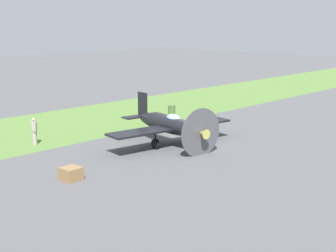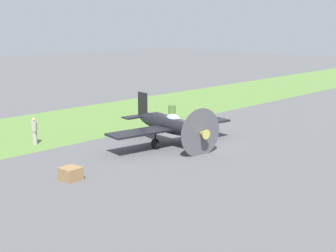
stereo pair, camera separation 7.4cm
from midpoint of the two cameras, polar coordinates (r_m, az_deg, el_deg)
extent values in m
plane|color=#515154|center=(31.53, 1.93, -1.92)|extent=(160.00, 160.00, 0.00)
cube|color=#567A38|center=(38.97, -9.42, 0.65)|extent=(120.00, 11.00, 0.01)
ellipsoid|color=black|center=(30.75, -0.07, 0.24)|extent=(2.07, 6.27, 1.13)
cube|color=black|center=(30.50, 0.34, -0.12)|extent=(8.85, 2.88, 0.13)
cube|color=black|center=(32.84, -3.04, 2.44)|extent=(0.25, 1.00, 1.72)
cube|color=black|center=(32.97, -3.03, 1.20)|extent=(3.00, 1.26, 0.09)
cone|color=#B7B24C|center=(28.24, 4.00, -0.87)|extent=(0.67, 0.72, 0.58)
cylinder|color=#4C4C51|center=(28.38, 3.76, -0.80)|extent=(2.87, 0.49, 2.90)
ellipsoid|color=#8CB2C6|center=(30.25, 0.56, 0.80)|extent=(0.83, 1.35, 0.64)
cylinder|color=black|center=(31.42, 2.34, -1.39)|extent=(0.29, 0.64, 0.62)
cylinder|color=black|center=(31.32, 2.35, -0.62)|extent=(0.11, 0.11, 0.87)
cylinder|color=black|center=(29.86, -1.55, -2.11)|extent=(0.29, 0.64, 0.62)
cylinder|color=black|center=(29.75, -1.56, -1.30)|extent=(0.11, 0.11, 0.87)
cylinder|color=black|center=(33.31, -3.09, -0.91)|extent=(0.15, 0.30, 0.29)
cylinder|color=#9E998E|center=(32.00, -15.33, -1.33)|extent=(0.30, 0.30, 0.88)
cylinder|color=#9E998E|center=(31.84, -15.41, -0.02)|extent=(0.38, 0.38, 0.62)
sphere|color=tan|center=(31.76, -15.45, 0.73)|extent=(0.23, 0.23, 0.23)
cylinder|color=#9E998E|center=(32.09, -15.52, 0.06)|extent=(0.11, 0.11, 0.59)
cylinder|color=#9E998E|center=(31.59, -15.29, -0.11)|extent=(0.11, 0.11, 0.59)
cylinder|color=#476633|center=(40.08, 0.38, 1.79)|extent=(0.60, 0.60, 0.90)
cube|color=olive|center=(24.59, -11.31, -5.47)|extent=(0.95, 0.95, 0.64)
camera|label=1|loc=(0.04, -90.07, -0.01)|focal=52.33mm
camera|label=2|loc=(0.04, 89.93, 0.01)|focal=52.33mm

